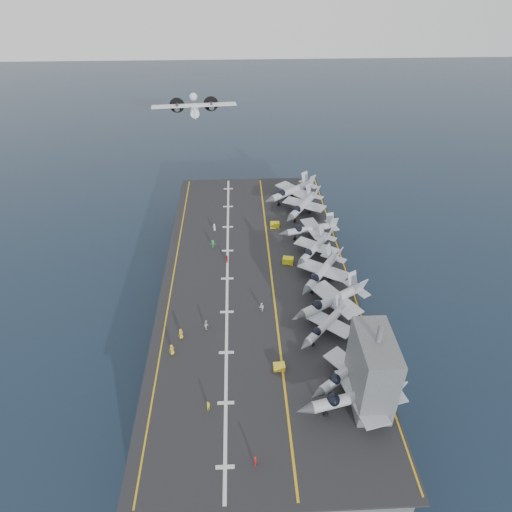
{
  "coord_description": "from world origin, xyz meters",
  "views": [
    {
      "loc": [
        -3.42,
        -72.89,
        67.13
      ],
      "look_at": [
        0.0,
        4.0,
        13.0
      ],
      "focal_mm": 32.0,
      "sensor_mm": 36.0,
      "label": 1
    }
  ],
  "objects_px": {
    "fighter_jet_0": "(356,396)",
    "transport_plane": "(195,110)",
    "tow_cart_a": "(279,367)",
    "island_superstructure": "(373,364)"
  },
  "relations": [
    {
      "from": "tow_cart_a",
      "to": "transport_plane",
      "type": "xyz_separation_m",
      "value": [
        -17.16,
        76.92,
        17.0
      ]
    },
    {
      "from": "fighter_jet_0",
      "to": "transport_plane",
      "type": "bearing_deg",
      "value": 107.95
    },
    {
      "from": "island_superstructure",
      "to": "transport_plane",
      "type": "xyz_separation_m",
      "value": [
        -29.72,
        83.01,
        10.05
      ]
    },
    {
      "from": "fighter_jet_0",
      "to": "transport_plane",
      "type": "distance_m",
      "value": 90.36
    },
    {
      "from": "island_superstructure",
      "to": "fighter_jet_0",
      "type": "bearing_deg",
      "value": -141.34
    },
    {
      "from": "island_superstructure",
      "to": "fighter_jet_0",
      "type": "distance_m",
      "value": 5.52
    },
    {
      "from": "island_superstructure",
      "to": "tow_cart_a",
      "type": "relative_size",
      "value": 7.85
    },
    {
      "from": "fighter_jet_0",
      "to": "tow_cart_a",
      "type": "distance_m",
      "value": 13.17
    },
    {
      "from": "fighter_jet_0",
      "to": "transport_plane",
      "type": "height_order",
      "value": "transport_plane"
    },
    {
      "from": "fighter_jet_0",
      "to": "transport_plane",
      "type": "relative_size",
      "value": 0.74
    }
  ]
}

